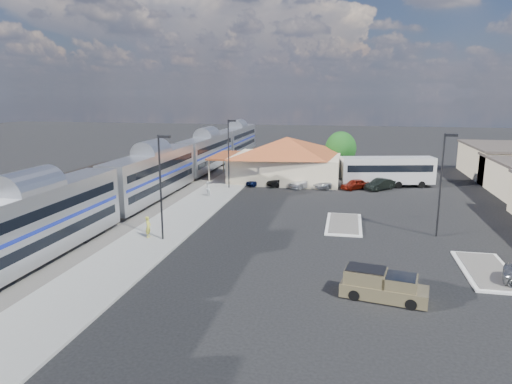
# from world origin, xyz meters

# --- Properties ---
(ground) EXTENTS (280.00, 280.00, 0.00)m
(ground) POSITION_xyz_m (0.00, 0.00, 0.00)
(ground) COLOR black
(ground) RESTS_ON ground
(railbed) EXTENTS (16.00, 100.00, 0.12)m
(railbed) POSITION_xyz_m (-21.00, 8.00, 0.06)
(railbed) COLOR #4C4944
(railbed) RESTS_ON ground
(platform) EXTENTS (5.50, 92.00, 0.18)m
(platform) POSITION_xyz_m (-12.00, 6.00, 0.09)
(platform) COLOR gray
(platform) RESTS_ON ground
(passenger_train) EXTENTS (3.00, 104.00, 5.55)m
(passenger_train) POSITION_xyz_m (-18.00, 8.04, 2.87)
(passenger_train) COLOR silver
(passenger_train) RESTS_ON ground
(freight_cars) EXTENTS (2.80, 46.00, 4.00)m
(freight_cars) POSITION_xyz_m (-24.00, 3.42, 1.93)
(freight_cars) COLOR black
(freight_cars) RESTS_ON ground
(station_depot) EXTENTS (18.35, 12.24, 6.20)m
(station_depot) POSITION_xyz_m (-4.56, 24.00, 3.13)
(station_depot) COLOR beige
(station_depot) RESTS_ON ground
(traffic_island_south) EXTENTS (3.30, 7.50, 0.21)m
(traffic_island_south) POSITION_xyz_m (4.00, 2.00, 0.10)
(traffic_island_south) COLOR silver
(traffic_island_south) RESTS_ON ground
(traffic_island_north) EXTENTS (3.30, 7.50, 0.21)m
(traffic_island_north) POSITION_xyz_m (14.00, -8.00, 0.10)
(traffic_island_north) COLOR silver
(traffic_island_north) RESTS_ON ground
(lamp_plat_s) EXTENTS (1.08, 0.25, 9.00)m
(lamp_plat_s) POSITION_xyz_m (-10.90, -6.00, 5.34)
(lamp_plat_s) COLOR black
(lamp_plat_s) RESTS_ON ground
(lamp_plat_n) EXTENTS (1.08, 0.25, 9.00)m
(lamp_plat_n) POSITION_xyz_m (-10.90, 16.00, 5.34)
(lamp_plat_n) COLOR black
(lamp_plat_n) RESTS_ON ground
(lamp_lot) EXTENTS (1.08, 0.25, 9.00)m
(lamp_lot) POSITION_xyz_m (12.10, 0.00, 5.34)
(lamp_lot) COLOR black
(lamp_lot) RESTS_ON ground
(tree_depot) EXTENTS (4.71, 4.71, 6.63)m
(tree_depot) POSITION_xyz_m (3.00, 30.00, 4.02)
(tree_depot) COLOR #382314
(tree_depot) RESTS_ON ground
(pickup_truck) EXTENTS (5.37, 2.77, 1.77)m
(pickup_truck) POSITION_xyz_m (6.59, -13.83, 0.84)
(pickup_truck) COLOR #9A8A5F
(pickup_truck) RESTS_ON ground
(coach_bus) EXTENTS (12.61, 5.41, 3.95)m
(coach_bus) POSITION_xyz_m (9.35, 21.80, 2.28)
(coach_bus) COLOR silver
(coach_bus) RESTS_ON ground
(person_a) EXTENTS (0.48, 0.69, 1.83)m
(person_a) POSITION_xyz_m (-12.40, -5.75, 1.10)
(person_a) COLOR gold
(person_a) RESTS_ON platform
(person_b) EXTENTS (0.77, 0.92, 1.72)m
(person_b) POSITION_xyz_m (-12.30, 10.73, 1.04)
(person_b) COLOR silver
(person_b) RESTS_ON platform
(parked_car_a) EXTENTS (3.68, 3.73, 1.27)m
(parked_car_a) POSITION_xyz_m (-7.65, 18.99, 0.64)
(parked_car_a) COLOR #0C163D
(parked_car_a) RESTS_ON ground
(parked_car_b) EXTENTS (4.35, 4.40, 1.51)m
(parked_car_b) POSITION_xyz_m (-4.45, 19.29, 0.76)
(parked_car_b) COLOR black
(parked_car_b) RESTS_ON ground
(parked_car_c) EXTENTS (5.12, 5.05, 1.48)m
(parked_car_c) POSITION_xyz_m (-1.25, 18.99, 0.74)
(parked_car_c) COLOR white
(parked_car_c) RESTS_ON ground
(parked_car_d) EXTENTS (5.15, 5.30, 1.41)m
(parked_car_d) POSITION_xyz_m (1.95, 19.29, 0.70)
(parked_car_d) COLOR gray
(parked_car_d) RESTS_ON ground
(parked_car_e) EXTENTS (4.00, 3.82, 1.34)m
(parked_car_e) POSITION_xyz_m (5.15, 18.99, 0.67)
(parked_car_e) COLOR maroon
(parked_car_e) RESTS_ON ground
(parked_car_f) EXTENTS (4.20, 4.32, 1.47)m
(parked_car_f) POSITION_xyz_m (8.35, 19.29, 0.74)
(parked_car_f) COLOR black
(parked_car_f) RESTS_ON ground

